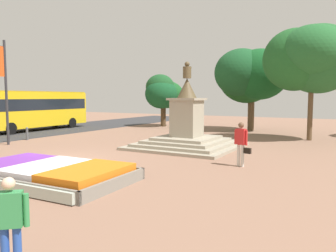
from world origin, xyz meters
The scene contains 12 objects.
ground_plane centered at (0.00, 0.00, 0.00)m, with size 71.63×71.63×0.00m, color #8C6651.
flower_planter centered at (2.27, -2.52, 0.25)m, with size 5.76×3.52×0.56m.
statue_monument centered at (3.07, 6.23, 0.85)m, with size 5.43×5.43×4.67m.
banner_pole centered at (-6.39, 1.93, 3.21)m, with size 0.14×0.67×5.98m.
city_bus centered at (-12.05, 8.03, 1.86)m, with size 2.70×10.45×3.23m.
pedestrian_with_handbag centered at (7.18, 2.81, 1.01)m, with size 0.72×0.30×1.77m.
pedestrian_crossing_plaza centered at (6.51, -6.76, 0.88)m, with size 0.45×0.41×1.55m.
kerb_bollard_mid_b centered at (-7.36, 2.63, 0.43)m, with size 0.17×0.17×0.81m.
kerb_bollard_north centered at (-7.28, 3.90, 0.44)m, with size 0.17×0.17×0.83m.
park_tree_far_left centered at (3.48, 16.56, 4.53)m, with size 5.85×5.62×6.62m.
park_tree_behind_statue centered at (-4.61, 16.64, 3.16)m, with size 3.34×4.14×4.86m.
park_tree_far_right centered at (8.43, 12.60, 5.23)m, with size 5.63×4.80×7.30m.
Camera 1 is at (11.04, -9.79, 2.76)m, focal length 35.00 mm.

